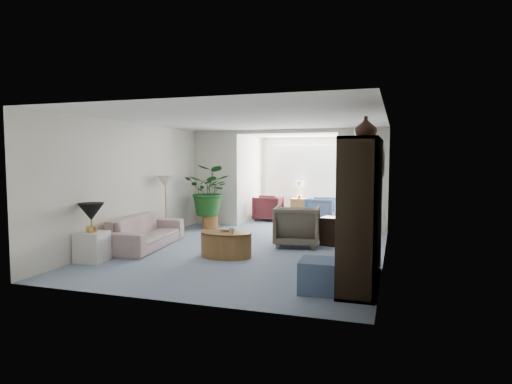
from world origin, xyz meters
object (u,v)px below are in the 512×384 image
(sunroom_table, at_px, (299,208))
(coffee_cup, at_px, (232,231))
(ottoman, at_px, (320,276))
(end_table, at_px, (92,247))
(framed_picture, at_px, (383,163))
(floor_lamp, at_px, (165,182))
(coffee_bowl, at_px, (225,230))
(wingback_chair, at_px, (297,226))
(sofa, at_px, (145,232))
(table_lamp, at_px, (91,212))
(side_table_dark, at_px, (334,231))
(coffee_table, at_px, (226,244))
(sunroom_chair_maroon, at_px, (268,208))
(sunroom_chair_blue, at_px, (320,210))
(cabinet_urn, at_px, (366,128))
(entertainment_cabinet, at_px, (362,212))
(plant_pot, at_px, (210,222))

(sunroom_table, bearing_deg, coffee_cup, -90.09)
(ottoman, bearing_deg, end_table, 173.10)
(framed_picture, bearing_deg, floor_lamp, 166.88)
(coffee_bowl, height_order, sunroom_table, sunroom_table)
(coffee_cup, height_order, wingback_chair, wingback_chair)
(sofa, relative_size, table_lamp, 4.89)
(framed_picture, distance_m, side_table_dark, 2.14)
(wingback_chair, bearing_deg, coffee_table, 46.10)
(coffee_cup, bearing_deg, sunroom_chair_maroon, 98.80)
(coffee_cup, bearing_deg, floor_lamp, 144.37)
(framed_picture, bearing_deg, end_table, -163.21)
(table_lamp, bearing_deg, coffee_table, 27.02)
(framed_picture, distance_m, floor_lamp, 4.89)
(sofa, relative_size, sunroom_chair_blue, 2.77)
(coffee_table, bearing_deg, sunroom_chair_maroon, 97.18)
(coffee_bowl, xyz_separation_m, sunroom_chair_blue, (0.96, 4.59, -0.12))
(sofa, distance_m, ottoman, 4.24)
(coffee_cup, bearing_deg, coffee_table, 146.31)
(framed_picture, relative_size, wingback_chair, 0.55)
(sofa, bearing_deg, coffee_bowl, -103.18)
(wingback_chair, bearing_deg, sunroom_chair_maroon, -71.82)
(ottoman, relative_size, sunroom_chair_blue, 0.69)
(cabinet_urn, bearing_deg, end_table, -172.65)
(end_table, relative_size, sunroom_table, 0.88)
(framed_picture, height_order, wingback_chair, framed_picture)
(table_lamp, bearing_deg, framed_picture, 16.79)
(wingback_chair, height_order, entertainment_cabinet, entertainment_cabinet)
(plant_pot, height_order, sunroom_chair_blue, sunroom_chair_blue)
(wingback_chair, distance_m, sunroom_chair_blue, 3.33)
(wingback_chair, bearing_deg, entertainment_cabinet, 114.32)
(sofa, distance_m, sunroom_chair_maroon, 4.57)
(table_lamp, relative_size, side_table_dark, 0.76)
(framed_picture, xyz_separation_m, entertainment_cabinet, (-0.23, -1.35, -0.67))
(floor_lamp, xyz_separation_m, sunroom_chair_maroon, (1.47, 3.20, -0.90))
(framed_picture, height_order, cabinet_urn, cabinet_urn)
(coffee_cup, xyz_separation_m, sunroom_chair_maroon, (-0.74, 4.79, -0.15))
(sofa, height_order, coffee_table, sofa)
(coffee_bowl, relative_size, sunroom_table, 0.36)
(cabinet_urn, relative_size, plant_pot, 0.88)
(framed_picture, bearing_deg, sunroom_table, 116.47)
(entertainment_cabinet, bearing_deg, sofa, 163.58)
(coffee_table, xyz_separation_m, sunroom_table, (0.16, 5.44, 0.07))
(table_lamp, xyz_separation_m, sunroom_table, (2.22, 6.49, -0.57))
(table_lamp, xyz_separation_m, ottoman, (4.03, -0.49, -0.65))
(end_table, height_order, sunroom_chair_blue, sunroom_chair_blue)
(cabinet_urn, xyz_separation_m, plant_pot, (-4.04, 3.34, -2.07))
(table_lamp, relative_size, sunroom_chair_maroon, 0.57)
(coffee_cup, distance_m, plant_pot, 3.46)
(coffee_cup, xyz_separation_m, plant_pot, (-1.74, 2.98, -0.34))
(framed_picture, relative_size, end_table, 0.97)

